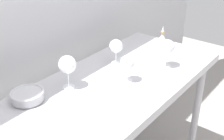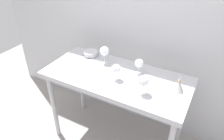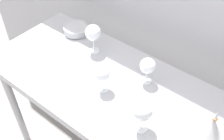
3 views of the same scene
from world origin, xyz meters
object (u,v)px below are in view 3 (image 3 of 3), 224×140
Objects in this scene: wine_glass_far_left at (93,33)px; tasting_sheet_upper at (46,58)px; wine_glass_near_right at (143,111)px; tasting_bowl at (76,29)px; wine_glass_far_right at (148,66)px; decanter_funnel at (212,126)px; wine_glass_near_center at (103,74)px.

wine_glass_far_left is 0.32m from tasting_sheet_upper.
wine_glass_near_right is 1.03× the size of tasting_bowl.
wine_glass_far_right is at bearing -2.84° from wine_glass_far_left.
tasting_sheet_upper is 1.64× the size of decanter_funnel.
wine_glass_far_left is 1.09× the size of tasting_bowl.
wine_glass_near_center reaches higher than decanter_funnel.
wine_glass_near_right reaches higher than tasting_bowl.
tasting_bowl is at bearing 171.60° from wine_glass_far_right.
wine_glass_far_left is (-0.24, 0.21, 0.02)m from wine_glass_near_center.
tasting_bowl is at bearing 149.07° from wine_glass_near_center.
wine_glass_near_right is (0.15, -0.26, 0.01)m from wine_glass_far_right.
tasting_sheet_upper is at bearing -173.34° from decanter_funnel.
wine_glass_near_right reaches higher than wine_glass_near_center.
wine_glass_near_right is (0.53, -0.28, -0.01)m from wine_glass_far_left.
wine_glass_far_right is 1.00× the size of wine_glass_near_center.
wine_glass_near_right is at bearing 11.05° from tasting_sheet_upper.
tasting_bowl is 1.02m from decanter_funnel.
decanter_funnel is (0.97, 0.11, 0.05)m from tasting_sheet_upper.
wine_glass_near_right reaches higher than wine_glass_far_right.
wine_glass_far_left reaches higher than tasting_bowl.
wine_glass_far_left reaches higher than wine_glass_far_right.
wine_glass_far_right is at bearing 166.93° from decanter_funnel.
wine_glass_near_center is 0.92× the size of tasting_bowl.
wine_glass_near_right is at bearing -28.00° from wine_glass_far_left.
decanter_funnel is at bearing 9.70° from wine_glass_near_center.
decanter_funnel is (0.55, 0.09, -0.06)m from wine_glass_near_center.
wine_glass_far_left is 1.06× the size of wine_glass_near_right.
wine_glass_near_center is at bearing -170.30° from decanter_funnel.
decanter_funnel is at bearing -13.07° from wine_glass_far_right.
wine_glass_near_center is (-0.14, -0.19, 0.00)m from wine_glass_far_right.
tasting_sheet_upper is 1.47× the size of tasting_bowl.
wine_glass_near_center is at bearing -30.93° from tasting_bowl.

